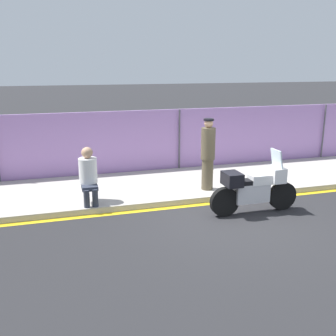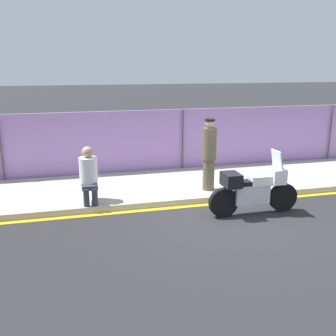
{
  "view_description": "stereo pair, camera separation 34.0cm",
  "coord_description": "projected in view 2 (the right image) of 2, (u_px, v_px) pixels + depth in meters",
  "views": [
    {
      "loc": [
        -3.78,
        -7.58,
        3.35
      ],
      "look_at": [
        -1.18,
        1.2,
        0.92
      ],
      "focal_mm": 42.0,
      "sensor_mm": 36.0,
      "label": 1
    },
    {
      "loc": [
        -3.45,
        -7.67,
        3.35
      ],
      "look_at": [
        -1.18,
        1.2,
        0.92
      ],
      "focal_mm": 42.0,
      "sensor_mm": 36.0,
      "label": 2
    }
  ],
  "objects": [
    {
      "name": "curb_paint_stripe",
      "position": [
        217.0,
        203.0,
        9.74
      ],
      "size": [
        39.46,
        0.18,
        0.01
      ],
      "color": "gold",
      "rests_on": "ground_plane"
    },
    {
      "name": "motorcycle",
      "position": [
        254.0,
        189.0,
        8.93
      ],
      "size": [
        2.16,
        0.51,
        1.47
      ],
      "rotation": [
        0.0,
        0.0,
        0.0
      ],
      "color": "black",
      "rests_on": "ground_plane"
    },
    {
      "name": "person_seated_on_curb",
      "position": [
        89.0,
        172.0,
        9.31
      ],
      "size": [
        0.43,
        0.7,
        1.33
      ],
      "color": "#2D3342",
      "rests_on": "sidewalk"
    },
    {
      "name": "officer_standing",
      "position": [
        209.0,
        154.0,
        10.11
      ],
      "size": [
        0.37,
        0.37,
        1.87
      ],
      "color": "brown",
      "rests_on": "sidewalk"
    },
    {
      "name": "sidewalk",
      "position": [
        197.0,
        183.0,
        11.16
      ],
      "size": [
        39.46,
        2.91,
        0.15
      ],
      "color": "#ADA89E",
      "rests_on": "ground_plane"
    },
    {
      "name": "ground_plane",
      "position": [
        232.0,
        217.0,
        8.87
      ],
      "size": [
        120.0,
        120.0,
        0.0
      ],
      "primitive_type": "plane",
      "color": "#262628"
    },
    {
      "name": "storefront_fence",
      "position": [
        182.0,
        141.0,
        12.37
      ],
      "size": [
        37.49,
        0.17,
        2.01
      ],
      "color": "#AD7FC6",
      "rests_on": "ground_plane"
    }
  ]
}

